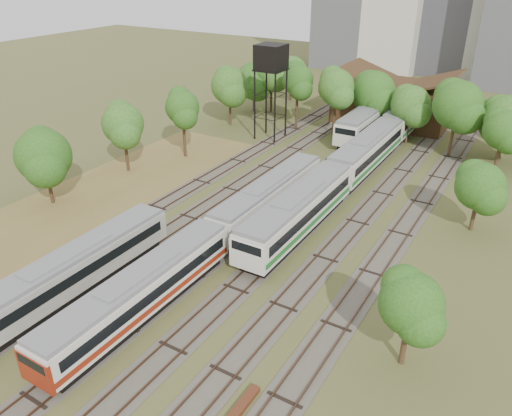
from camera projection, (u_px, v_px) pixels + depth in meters
The scene contains 12 objects.
ground at pixel (113, 368), 30.02m from camera, with size 240.00×240.00×0.00m, color #475123.
dry_grass_patch at pixel (33, 234), 44.39m from camera, with size 14.00×60.00×0.04m, color brown.
tracks at pixel (294, 206), 49.37m from camera, with size 24.60×80.00×0.19m.
railcar_red_set at pixel (215, 237), 40.48m from camera, with size 2.71×34.58×3.35m.
railcar_green_set at pixel (367, 152), 57.11m from camera, with size 3.11×52.08×3.85m.
railcar_rear at pixel (367, 121), 67.44m from camera, with size 3.17×16.08×3.93m.
old_grey_coach at pixel (71, 272), 35.93m from camera, with size 2.69×18.00×3.32m.
water_tower at pixel (271, 60), 63.16m from camera, with size 3.54×3.54×12.23m.
maintenance_shed at pixel (395, 101), 73.38m from camera, with size 16.45×11.55×7.58m.
tree_band_left at pixel (181, 107), 62.27m from camera, with size 7.98×71.21×8.31m.
tree_band_far at pixel (425, 99), 63.15m from camera, with size 51.47×11.72×9.69m.
tree_band_right at pixel (480, 179), 43.61m from camera, with size 4.55×38.34×7.41m.
Camera 1 is at (18.91, -14.69, 22.25)m, focal length 35.00 mm.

